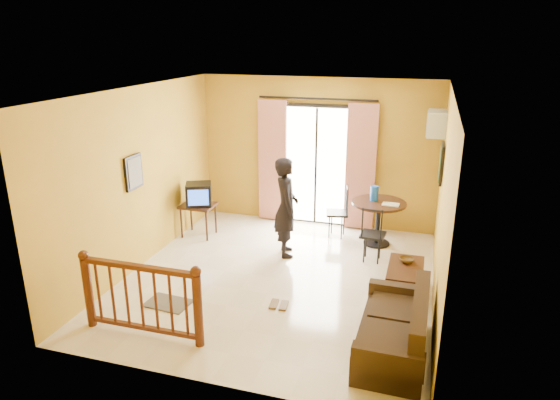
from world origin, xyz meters
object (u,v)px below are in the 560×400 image
(sofa, at_px, (397,333))
(standing_person, at_px, (286,207))
(dining_table, at_px, (378,211))
(television, at_px, (199,194))
(coffee_table, at_px, (405,275))

(sofa, distance_m, standing_person, 3.09)
(dining_table, bearing_deg, standing_person, -148.65)
(sofa, relative_size, standing_person, 0.96)
(standing_person, bearing_deg, television, 57.40)
(dining_table, xyz_separation_m, standing_person, (-1.42, -0.86, 0.21))
(television, bearing_deg, dining_table, -13.27)
(dining_table, height_order, sofa, dining_table)
(dining_table, distance_m, coffee_table, 1.77)
(television, height_order, coffee_table, television)
(television, relative_size, sofa, 0.36)
(television, height_order, sofa, television)
(coffee_table, relative_size, sofa, 0.55)
(coffee_table, distance_m, standing_person, 2.21)
(television, distance_m, dining_table, 3.19)
(sofa, bearing_deg, television, 145.77)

